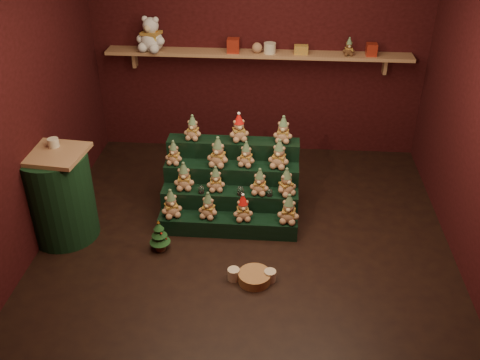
# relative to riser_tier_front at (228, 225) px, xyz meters

# --- Properties ---
(ground) EXTENTS (4.00, 4.00, 0.00)m
(ground) POSITION_rel_riser_tier_front_xyz_m (0.19, -0.10, -0.09)
(ground) COLOR black
(ground) RESTS_ON ground
(back_wall) EXTENTS (4.00, 0.10, 2.80)m
(back_wall) POSITION_rel_riser_tier_front_xyz_m (0.19, 1.95, 1.31)
(back_wall) COLOR black
(back_wall) RESTS_ON ground
(front_wall) EXTENTS (4.00, 0.10, 2.80)m
(front_wall) POSITION_rel_riser_tier_front_xyz_m (0.19, -2.15, 1.31)
(front_wall) COLOR black
(front_wall) RESTS_ON ground
(left_wall) EXTENTS (0.10, 4.00, 2.80)m
(left_wall) POSITION_rel_riser_tier_front_xyz_m (-1.86, -0.10, 1.31)
(left_wall) COLOR black
(left_wall) RESTS_ON ground
(back_shelf) EXTENTS (3.60, 0.26, 0.24)m
(back_shelf) POSITION_rel_riser_tier_front_xyz_m (0.19, 1.77, 1.20)
(back_shelf) COLOR #A27651
(back_shelf) RESTS_ON ground
(riser_tier_front) EXTENTS (1.40, 0.22, 0.18)m
(riser_tier_front) POSITION_rel_riser_tier_front_xyz_m (0.00, 0.00, 0.00)
(riser_tier_front) COLOR black
(riser_tier_front) RESTS_ON ground
(riser_tier_midfront) EXTENTS (1.40, 0.22, 0.36)m
(riser_tier_midfront) POSITION_rel_riser_tier_front_xyz_m (0.00, 0.22, 0.09)
(riser_tier_midfront) COLOR black
(riser_tier_midfront) RESTS_ON ground
(riser_tier_midback) EXTENTS (1.40, 0.22, 0.54)m
(riser_tier_midback) POSITION_rel_riser_tier_front_xyz_m (0.00, 0.44, 0.18)
(riser_tier_midback) COLOR black
(riser_tier_midback) RESTS_ON ground
(riser_tier_back) EXTENTS (1.40, 0.22, 0.72)m
(riser_tier_back) POSITION_rel_riser_tier_front_xyz_m (0.00, 0.66, 0.27)
(riser_tier_back) COLOR black
(riser_tier_back) RESTS_ON ground
(teddy_0) EXTENTS (0.27, 0.26, 0.29)m
(teddy_0) POSITION_rel_riser_tier_front_xyz_m (-0.57, -0.00, 0.24)
(teddy_0) COLOR #A97B5E
(teddy_0) RESTS_ON riser_tier_front
(teddy_1) EXTENTS (0.23, 0.22, 0.27)m
(teddy_1) POSITION_rel_riser_tier_front_xyz_m (-0.19, 0.01, 0.23)
(teddy_1) COLOR #A97B5E
(teddy_1) RESTS_ON riser_tier_front
(teddy_2) EXTENTS (0.22, 0.21, 0.27)m
(teddy_2) POSITION_rel_riser_tier_front_xyz_m (0.15, -0.01, 0.23)
(teddy_2) COLOR #A97B5E
(teddy_2) RESTS_ON riser_tier_front
(teddy_3) EXTENTS (0.24, 0.22, 0.30)m
(teddy_3) POSITION_rel_riser_tier_front_xyz_m (0.60, -0.01, 0.24)
(teddy_3) COLOR #A97B5E
(teddy_3) RESTS_ON riser_tier_front
(teddy_4) EXTENTS (0.22, 0.20, 0.29)m
(teddy_4) POSITION_rel_riser_tier_front_xyz_m (-0.47, 0.24, 0.42)
(teddy_4) COLOR #A97B5E
(teddy_4) RESTS_ON riser_tier_midfront
(teddy_5) EXTENTS (0.21, 0.19, 0.26)m
(teddy_5) POSITION_rel_riser_tier_front_xyz_m (-0.14, 0.23, 0.40)
(teddy_5) COLOR #A97B5E
(teddy_5) RESTS_ON riser_tier_midfront
(teddy_6) EXTENTS (0.22, 0.21, 0.27)m
(teddy_6) POSITION_rel_riser_tier_front_xyz_m (0.31, 0.21, 0.41)
(teddy_6) COLOR #A97B5E
(teddy_6) RESTS_ON riser_tier_midfront
(teddy_7) EXTENTS (0.27, 0.27, 0.29)m
(teddy_7) POSITION_rel_riser_tier_front_xyz_m (0.57, 0.21, 0.41)
(teddy_7) COLOR #A97B5E
(teddy_7) RESTS_ON riser_tier_midfront
(teddy_8) EXTENTS (0.20, 0.19, 0.25)m
(teddy_8) POSITION_rel_riser_tier_front_xyz_m (-0.60, 0.43, 0.58)
(teddy_8) COLOR #A97B5E
(teddy_8) RESTS_ON riser_tier_midback
(teddy_9) EXTENTS (0.26, 0.24, 0.31)m
(teddy_9) POSITION_rel_riser_tier_front_xyz_m (-0.14, 0.43, 0.61)
(teddy_9) COLOR #A97B5E
(teddy_9) RESTS_ON riser_tier_midback
(teddy_10) EXTENTS (0.22, 0.21, 0.26)m
(teddy_10) POSITION_rel_riser_tier_front_xyz_m (0.15, 0.45, 0.58)
(teddy_10) COLOR #A97B5E
(teddy_10) RESTS_ON riser_tier_midback
(teddy_11) EXTENTS (0.25, 0.24, 0.30)m
(teddy_11) POSITION_rel_riser_tier_front_xyz_m (0.49, 0.44, 0.60)
(teddy_11) COLOR #A97B5E
(teddy_11) RESTS_ON riser_tier_midback
(teddy_12) EXTENTS (0.21, 0.20, 0.26)m
(teddy_12) POSITION_rel_riser_tier_front_xyz_m (-0.43, 0.66, 0.76)
(teddy_12) COLOR #A97B5E
(teddy_12) RESTS_ON riser_tier_back
(teddy_13) EXTENTS (0.25, 0.24, 0.29)m
(teddy_13) POSITION_rel_riser_tier_front_xyz_m (0.06, 0.67, 0.78)
(teddy_13) COLOR #A97B5E
(teddy_13) RESTS_ON riser_tier_back
(teddy_14) EXTENTS (0.22, 0.20, 0.28)m
(teddy_14) POSITION_rel_riser_tier_front_xyz_m (0.52, 0.67, 0.77)
(teddy_14) COLOR #A97B5E
(teddy_14) RESTS_ON riser_tier_back
(snow_globe_a) EXTENTS (0.06, 0.06, 0.08)m
(snow_globe_a) POSITION_rel_riser_tier_front_xyz_m (-0.28, 0.16, 0.31)
(snow_globe_a) COLOR black
(snow_globe_a) RESTS_ON riser_tier_midfront
(snow_globe_b) EXTENTS (0.07, 0.07, 0.09)m
(snow_globe_b) POSITION_rel_riser_tier_front_xyz_m (0.12, 0.16, 0.32)
(snow_globe_b) COLOR black
(snow_globe_b) RESTS_ON riser_tier_midfront
(snow_globe_c) EXTENTS (0.06, 0.06, 0.08)m
(snow_globe_c) POSITION_rel_riser_tier_front_xyz_m (0.41, 0.16, 0.31)
(snow_globe_c) COLOR black
(snow_globe_c) RESTS_ON riser_tier_midfront
(side_table) EXTENTS (0.67, 0.66, 0.95)m
(side_table) POSITION_rel_riser_tier_front_xyz_m (-1.63, -0.15, 0.38)
(side_table) COLOR #A27651
(side_table) RESTS_ON ground
(table_ornament) EXTENTS (0.10, 0.10, 0.08)m
(table_ornament) POSITION_rel_riser_tier_front_xyz_m (-1.63, -0.05, 0.90)
(table_ornament) COLOR beige
(table_ornament) RESTS_ON side_table
(mini_christmas_tree) EXTENTS (0.20, 0.20, 0.34)m
(mini_christmas_tree) POSITION_rel_riser_tier_front_xyz_m (-0.63, -0.32, 0.08)
(mini_christmas_tree) COLOR #4C2C1B
(mini_christmas_tree) RESTS_ON ground
(mug_left) EXTENTS (0.11, 0.11, 0.11)m
(mug_left) POSITION_rel_riser_tier_front_xyz_m (0.12, -0.70, -0.03)
(mug_left) COLOR beige
(mug_left) RESTS_ON ground
(mug_right) EXTENTS (0.11, 0.11, 0.11)m
(mug_right) POSITION_rel_riser_tier_front_xyz_m (0.45, -0.69, -0.04)
(mug_right) COLOR beige
(mug_right) RESTS_ON ground
(wicker_basket) EXTENTS (0.30, 0.30, 0.09)m
(wicker_basket) POSITION_rel_riser_tier_front_xyz_m (0.31, -0.71, -0.04)
(wicker_basket) COLOR #A57342
(wicker_basket) RESTS_ON ground
(white_bear) EXTENTS (0.43, 0.40, 0.50)m
(white_bear) POSITION_rel_riser_tier_front_xyz_m (-1.05, 1.74, 1.48)
(white_bear) COLOR white
(white_bear) RESTS_ON back_shelf
(brown_bear) EXTENTS (0.15, 0.14, 0.20)m
(brown_bear) POSITION_rel_riser_tier_front_xyz_m (1.24, 1.74, 1.33)
(brown_bear) COLOR #4F331A
(brown_bear) RESTS_ON back_shelf
(gift_tin_red_a) EXTENTS (0.14, 0.14, 0.16)m
(gift_tin_red_a) POSITION_rel_riser_tier_front_xyz_m (-0.09, 1.75, 1.31)
(gift_tin_red_a) COLOR #A32A19
(gift_tin_red_a) RESTS_ON back_shelf
(gift_tin_cream) EXTENTS (0.14, 0.14, 0.12)m
(gift_tin_cream) POSITION_rel_riser_tier_front_xyz_m (0.33, 1.75, 1.29)
(gift_tin_cream) COLOR beige
(gift_tin_cream) RESTS_ON back_shelf
(gift_tin_red_b) EXTENTS (0.12, 0.12, 0.14)m
(gift_tin_red_b) POSITION_rel_riser_tier_front_xyz_m (1.50, 1.75, 1.30)
(gift_tin_red_b) COLOR #A32A19
(gift_tin_red_b) RESTS_ON back_shelf
(shelf_plush_ball) EXTENTS (0.12, 0.12, 0.12)m
(shelf_plush_ball) POSITION_rel_riser_tier_front_xyz_m (0.19, 1.75, 1.29)
(shelf_plush_ball) COLOR #A97B5E
(shelf_plush_ball) RESTS_ON back_shelf
(scarf_gift_box) EXTENTS (0.16, 0.10, 0.10)m
(scarf_gift_box) POSITION_rel_riser_tier_front_xyz_m (0.70, 1.75, 1.28)
(scarf_gift_box) COLOR orange
(scarf_gift_box) RESTS_ON back_shelf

